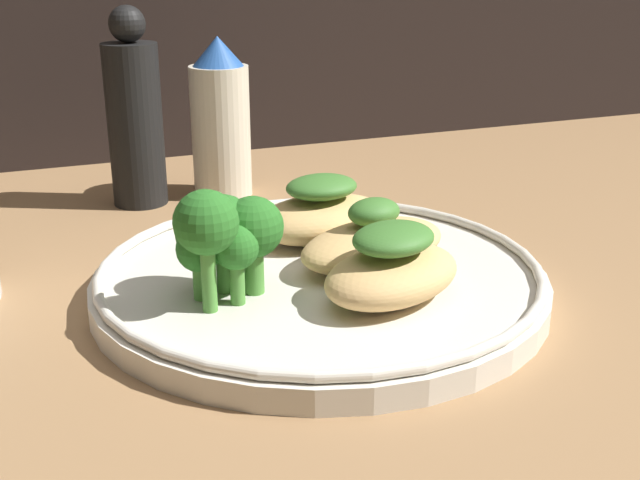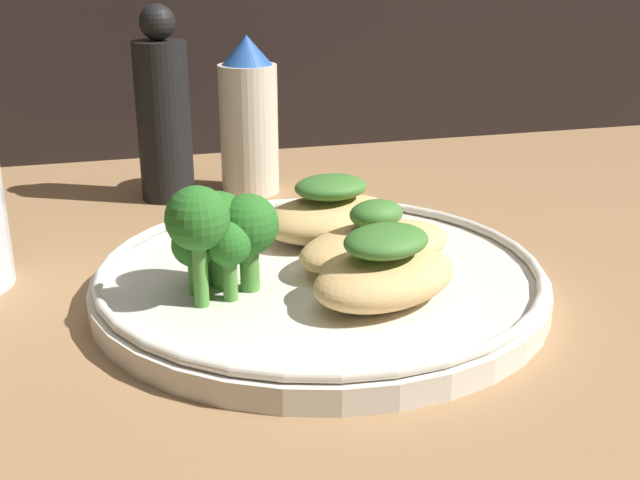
% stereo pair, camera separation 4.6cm
% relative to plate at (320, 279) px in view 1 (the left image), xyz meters
% --- Properties ---
extents(ground_plane, '(1.80, 1.80, 0.01)m').
position_rel_plate_xyz_m(ground_plane, '(0.00, 0.00, -0.01)').
color(ground_plane, '#936D47').
extents(plate, '(0.26, 0.26, 0.02)m').
position_rel_plate_xyz_m(plate, '(0.00, 0.00, 0.00)').
color(plate, silver).
rests_on(plate, ground_plane).
extents(grilled_meat_front, '(0.10, 0.09, 0.04)m').
position_rel_plate_xyz_m(grilled_meat_front, '(0.02, -0.05, 0.02)').
color(grilled_meat_front, tan).
rests_on(grilled_meat_front, plate).
extents(grilled_meat_middle, '(0.11, 0.08, 0.04)m').
position_rel_plate_xyz_m(grilled_meat_middle, '(0.03, 0.00, 0.02)').
color(grilled_meat_middle, tan).
rests_on(grilled_meat_middle, plate).
extents(grilled_meat_back, '(0.10, 0.07, 0.04)m').
position_rel_plate_xyz_m(grilled_meat_back, '(0.02, 0.05, 0.02)').
color(grilled_meat_back, tan).
rests_on(grilled_meat_back, plate).
extents(broccoli_bunch, '(0.06, 0.06, 0.07)m').
position_rel_plate_xyz_m(broccoli_bunch, '(-0.06, -0.01, 0.04)').
color(broccoli_bunch, '#4C8E38').
rests_on(broccoli_bunch, plate).
extents(sauce_bottle, '(0.05, 0.05, 0.13)m').
position_rel_plate_xyz_m(sauce_bottle, '(-0.00, 0.22, 0.05)').
color(sauce_bottle, beige).
rests_on(sauce_bottle, ground_plane).
extents(pepper_grinder, '(0.04, 0.04, 0.15)m').
position_rel_plate_xyz_m(pepper_grinder, '(-0.07, 0.22, 0.06)').
color(pepper_grinder, black).
rests_on(pepper_grinder, ground_plane).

